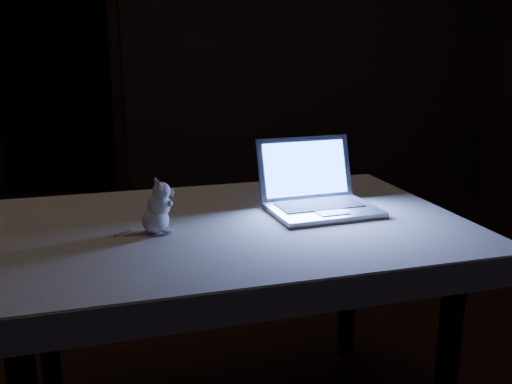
{
  "coord_description": "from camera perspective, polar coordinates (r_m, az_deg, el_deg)",
  "views": [
    {
      "loc": [
        0.34,
        -2.08,
        1.2
      ],
      "look_at": [
        0.39,
        -0.42,
        0.76
      ],
      "focal_mm": 40.0,
      "sensor_mm": 36.0,
      "label": 1
    }
  ],
  "objects": [
    {
      "name": "floor",
      "position": [
        2.42,
        -9.89,
        -15.19
      ],
      "size": [
        5.0,
        5.0,
        0.0
      ],
      "primitive_type": "plane",
      "color": "black",
      "rests_on": "ground"
    },
    {
      "name": "back_wall",
      "position": [
        4.59,
        -6.23,
        15.91
      ],
      "size": [
        4.5,
        0.04,
        2.6
      ],
      "primitive_type": "cube",
      "color": "black",
      "rests_on": "ground"
    },
    {
      "name": "doorway",
      "position": [
        4.8,
        -19.67,
        12.3
      ],
      "size": [
        1.06,
        0.36,
        2.13
      ],
      "primitive_type": null,
      "color": "black",
      "rests_on": "back_wall"
    },
    {
      "name": "table",
      "position": [
        1.79,
        -2.66,
        -13.77
      ],
      "size": [
        1.45,
        1.12,
        0.69
      ],
      "primitive_type": null,
      "rotation": [
        0.0,
        0.0,
        0.26
      ],
      "color": "black",
      "rests_on": "floor"
    },
    {
      "name": "tablecloth",
      "position": [
        1.67,
        -5.6,
        -4.46
      ],
      "size": [
        1.57,
        1.28,
        0.08
      ],
      "primitive_type": null,
      "rotation": [
        0.0,
        0.0,
        0.31
      ],
      "color": "beige",
      "rests_on": "table"
    },
    {
      "name": "laptop",
      "position": [
        1.73,
        6.84,
        1.38
      ],
      "size": [
        0.39,
        0.36,
        0.22
      ],
      "primitive_type": null,
      "rotation": [
        0.0,
        0.0,
        0.3
      ],
      "color": "#A5A6AA",
      "rests_on": "tablecloth"
    },
    {
      "name": "plush_mouse",
      "position": [
        1.57,
        -10.08,
        -1.45
      ],
      "size": [
        0.14,
        0.14,
        0.15
      ],
      "primitive_type": null,
      "rotation": [
        0.0,
        0.0,
        0.4
      ],
      "color": "white",
      "rests_on": "tablecloth"
    }
  ]
}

